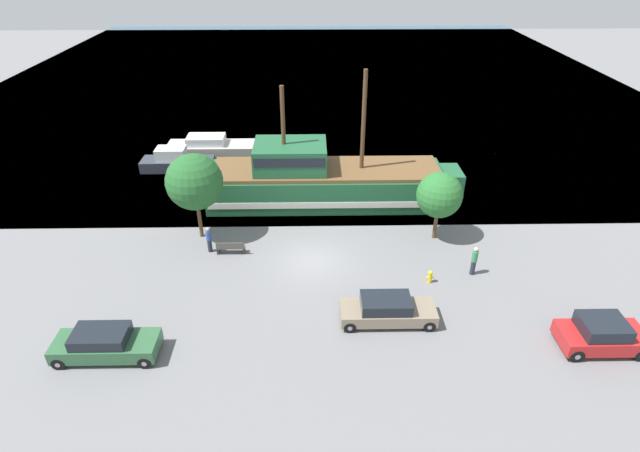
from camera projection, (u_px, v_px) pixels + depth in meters
name	position (u px, v px, depth m)	size (l,w,h in m)	color
ground_plane	(312.00, 261.00, 29.55)	(160.00, 160.00, 0.00)	slate
water_surface	(310.00, 75.00, 67.36)	(80.00, 80.00, 0.00)	#33566B
pirate_ship	(323.00, 180.00, 35.32)	(17.80, 4.59, 9.33)	#1E5633
moored_boat_dockside	(176.00, 161.00, 40.53)	(5.79, 1.92, 1.84)	#2D333D
moored_boat_outer	(212.00, 147.00, 43.31)	(7.96, 2.45, 1.65)	#B7B2A8
parked_car_curb_front	(387.00, 310.00, 24.65)	(4.71, 1.78, 1.43)	#7F705B
parked_car_curb_mid	(105.00, 344.00, 22.60)	(4.68, 1.78, 1.47)	#2D5B38
parked_car_curb_rear	(602.00, 335.00, 23.03)	(3.90, 1.96, 1.61)	#B21E1E
fire_hydrant	(430.00, 276.00, 27.54)	(0.42, 0.25, 0.76)	yellow
bench_promenade_east	(231.00, 248.00, 29.97)	(1.69, 0.45, 0.85)	#4C4742
pedestrian_walking_near	(209.00, 239.00, 29.99)	(0.32, 0.32, 1.67)	#232838
pedestrian_walking_far	(474.00, 261.00, 27.96)	(0.32, 0.32, 1.79)	#232838
tree_row_east	(194.00, 182.00, 29.99)	(3.46, 3.46, 5.57)	brown
tree_row_mideast	(439.00, 195.00, 30.24)	(2.81, 2.81, 4.44)	brown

